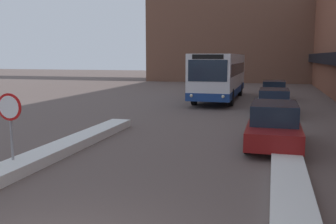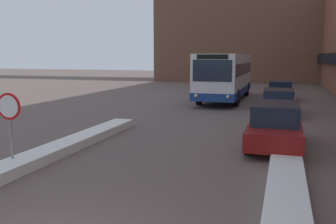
{
  "view_description": "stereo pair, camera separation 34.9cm",
  "coord_description": "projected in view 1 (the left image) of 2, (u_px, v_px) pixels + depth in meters",
  "views": [
    {
      "loc": [
        3.1,
        -4.38,
        3.18
      ],
      "look_at": [
        -0.31,
        7.79,
        1.31
      ],
      "focal_mm": 40.0,
      "sensor_mm": 36.0,
      "label": 1
    },
    {
      "loc": [
        3.44,
        -4.28,
        3.18
      ],
      "look_at": [
        -0.31,
        7.79,
        1.31
      ],
      "focal_mm": 40.0,
      "sensor_mm": 36.0,
      "label": 2
    }
  ],
  "objects": [
    {
      "name": "snow_bank_left",
      "position": [
        44.0,
        156.0,
        11.49
      ],
      "size": [
        0.9,
        12.35,
        0.32
      ],
      "color": "silver",
      "rests_on": "ground_plane"
    },
    {
      "name": "parked_car_middle",
      "position": [
        274.0,
        101.0,
        21.14
      ],
      "size": [
        1.86,
        4.62,
        1.38
      ],
      "color": "#B7B7BC",
      "rests_on": "ground_plane"
    },
    {
      "name": "stop_sign",
      "position": [
        10.0,
        115.0,
        10.3
      ],
      "size": [
        0.76,
        0.08,
        2.2
      ],
      "color": "gray",
      "rests_on": "ground_plane"
    },
    {
      "name": "snow_bank_right",
      "position": [
        292.0,
        203.0,
        7.83
      ],
      "size": [
        0.9,
        11.01,
        0.29
      ],
      "color": "silver",
      "rests_on": "ground_plane"
    },
    {
      "name": "parked_car_front",
      "position": [
        274.0,
        125.0,
        13.43
      ],
      "size": [
        1.84,
        4.57,
        1.55
      ],
      "color": "maroon",
      "rests_on": "ground_plane"
    },
    {
      "name": "city_bus",
      "position": [
        220.0,
        75.0,
        27.69
      ],
      "size": [
        2.73,
        11.23,
        3.37
      ],
      "color": "silver",
      "rests_on": "ground_plane"
    },
    {
      "name": "building_backdrop_far",
      "position": [
        251.0,
        13.0,
        48.35
      ],
      "size": [
        26.0,
        8.0,
        17.5
      ],
      "color": "brown",
      "rests_on": "ground_plane"
    },
    {
      "name": "parked_car_back",
      "position": [
        274.0,
        90.0,
        28.15
      ],
      "size": [
        1.86,
        4.44,
        1.4
      ],
      "color": "#38383D",
      "rests_on": "ground_plane"
    }
  ]
}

